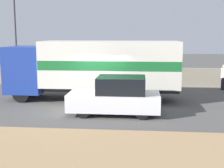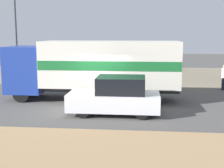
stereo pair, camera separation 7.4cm
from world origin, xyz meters
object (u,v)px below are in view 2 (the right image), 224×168
box_truck (95,66)px  pedestrian (224,77)px  car_hatchback (116,96)px  street_lamp (16,29)px

box_truck → pedestrian: (7.60, 3.65, -0.99)m
pedestrian → car_hatchback: bearing=-133.7°
box_truck → car_hatchback: box_truck is taller
street_lamp → car_hatchback: bearing=-43.0°
box_truck → pedestrian: box_truck is taller
box_truck → car_hatchback: size_ratio=2.27×
street_lamp → box_truck: 7.30m
street_lamp → box_truck: (5.88, -3.83, -2.00)m
street_lamp → box_truck: size_ratio=0.72×
box_truck → pedestrian: size_ratio=5.67×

